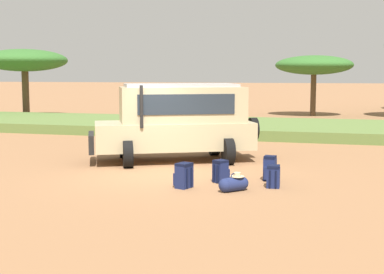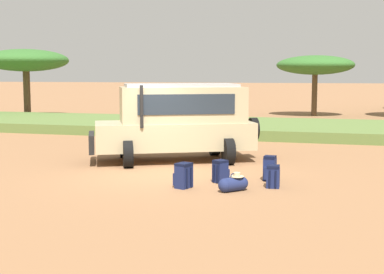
# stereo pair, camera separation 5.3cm
# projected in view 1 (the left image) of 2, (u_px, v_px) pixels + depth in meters

# --- Properties ---
(ground_plane) EXTENTS (320.00, 320.00, 0.00)m
(ground_plane) POSITION_uv_depth(u_px,v_px,m) (163.00, 175.00, 14.59)
(ground_plane) COLOR #936642
(grass_bank) EXTENTS (120.00, 7.00, 0.44)m
(grass_bank) POSITION_uv_depth(u_px,v_px,m) (240.00, 127.00, 25.53)
(grass_bank) COLOR #5B7538
(grass_bank) RESTS_ON ground_plane
(safari_vehicle) EXTENTS (5.35, 3.92, 2.44)m
(safari_vehicle) POSITION_uv_depth(u_px,v_px,m) (177.00, 120.00, 16.80)
(safari_vehicle) COLOR tan
(safari_vehicle) RESTS_ON ground_plane
(backpack_beside_front_wheel) EXTENTS (0.32, 0.39, 0.65)m
(backpack_beside_front_wheel) POSITION_uv_depth(u_px,v_px,m) (270.00, 169.00, 13.75)
(backpack_beside_front_wheel) COLOR navy
(backpack_beside_front_wheel) RESTS_ON ground_plane
(backpack_cluster_center) EXTENTS (0.46, 0.47, 0.61)m
(backpack_cluster_center) POSITION_uv_depth(u_px,v_px,m) (184.00, 176.00, 12.88)
(backpack_cluster_center) COLOR navy
(backpack_cluster_center) RESTS_ON ground_plane
(backpack_near_rear_wheel) EXTENTS (0.33, 0.43, 0.55)m
(backpack_near_rear_wheel) POSITION_uv_depth(u_px,v_px,m) (273.00, 177.00, 12.92)
(backpack_near_rear_wheel) COLOR navy
(backpack_near_rear_wheel) RESTS_ON ground_plane
(backpack_outermost) EXTENTS (0.43, 0.46, 0.58)m
(backpack_outermost) POSITION_uv_depth(u_px,v_px,m) (221.00, 172.00, 13.52)
(backpack_outermost) COLOR navy
(backpack_outermost) RESTS_ON ground_plane
(duffel_bag_low_black_case) EXTENTS (0.64, 0.67, 0.44)m
(duffel_bag_low_black_case) POSITION_uv_depth(u_px,v_px,m) (234.00, 184.00, 12.53)
(duffel_bag_low_black_case) COLOR navy
(duffel_bag_low_black_case) RESTS_ON ground_plane
(acacia_tree_far_left) EXTENTS (5.26, 5.48, 4.30)m
(acacia_tree_far_left) POSITION_uv_depth(u_px,v_px,m) (24.00, 61.00, 33.41)
(acacia_tree_far_left) COLOR brown
(acacia_tree_far_left) RESTS_ON ground_plane
(acacia_tree_left_mid) EXTENTS (5.04, 4.32, 3.97)m
(acacia_tree_left_mid) POSITION_uv_depth(u_px,v_px,m) (314.00, 65.00, 34.93)
(acacia_tree_left_mid) COLOR brown
(acacia_tree_left_mid) RESTS_ON ground_plane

